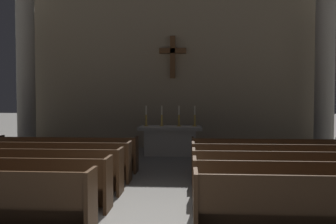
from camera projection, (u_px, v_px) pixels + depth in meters
name	position (u px, v px, depth m)	size (l,w,h in m)	color
pew_left_row_2	(3.00, 182.00, 5.92)	(3.84, 0.50, 0.95)	#422B19
pew_left_row_3	(30.00, 170.00, 6.93)	(3.84, 0.50, 0.95)	#422B19
pew_left_row_4	(51.00, 161.00, 7.94)	(3.84, 0.50, 0.95)	#422B19
pew_left_row_5	(66.00, 154.00, 8.96)	(3.84, 0.50, 0.95)	#422B19
pew_right_row_1	(334.00, 207.00, 4.56)	(3.84, 0.50, 0.95)	#422B19
pew_right_row_2	(308.00, 187.00, 5.58)	(3.84, 0.50, 0.95)	#422B19
pew_right_row_3	(289.00, 174.00, 6.59)	(3.84, 0.50, 0.95)	#422B19
pew_right_row_4	(276.00, 164.00, 7.61)	(3.84, 0.50, 0.95)	#422B19
pew_right_row_5	(266.00, 156.00, 8.62)	(3.84, 0.50, 0.95)	#422B19
column_left_third	(26.00, 74.00, 12.26)	(0.98, 0.98, 5.90)	#9E998E
column_right_third	(325.00, 73.00, 11.58)	(0.98, 0.98, 5.90)	#9E998E
altar	(170.00, 140.00, 11.62)	(2.20, 0.90, 1.01)	#A8A399
candlestick_outer_left	(146.00, 119.00, 11.65)	(0.16, 0.16, 0.71)	#B79338
candlestick_inner_left	(162.00, 120.00, 11.61)	(0.16, 0.16, 0.71)	#B79338
candlestick_inner_right	(179.00, 120.00, 11.57)	(0.16, 0.16, 0.71)	#B79338
candlestick_outer_right	(195.00, 120.00, 11.54)	(0.16, 0.16, 0.71)	#B79338
apse_with_cross	(173.00, 66.00, 13.35)	(11.76, 0.45, 6.55)	gray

